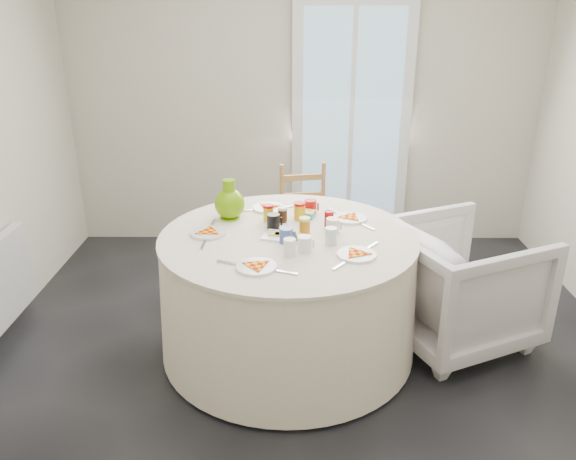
{
  "coord_description": "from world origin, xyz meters",
  "views": [
    {
      "loc": [
        -0.1,
        -2.8,
        2.02
      ],
      "look_at": [
        -0.12,
        0.21,
        0.8
      ],
      "focal_mm": 35.0,
      "sensor_mm": 36.0,
      "label": 1
    }
  ],
  "objects_px": {
    "table": "(288,295)",
    "armchair": "(458,284)",
    "wooden_chair": "(306,218)",
    "green_pitcher": "(230,203)"
  },
  "relations": [
    {
      "from": "green_pitcher",
      "to": "wooden_chair",
      "type": "bearing_deg",
      "value": 37.43
    },
    {
      "from": "green_pitcher",
      "to": "armchair",
      "type": "bearing_deg",
      "value": -26.3
    },
    {
      "from": "wooden_chair",
      "to": "armchair",
      "type": "relative_size",
      "value": 1.02
    },
    {
      "from": "armchair",
      "to": "green_pitcher",
      "type": "xyz_separation_m",
      "value": [
        -1.43,
        0.15,
        0.48
      ]
    },
    {
      "from": "green_pitcher",
      "to": "table",
      "type": "bearing_deg",
      "value": -57.5
    },
    {
      "from": "table",
      "to": "armchair",
      "type": "xyz_separation_m",
      "value": [
        1.07,
        0.13,
        0.02
      ]
    },
    {
      "from": "wooden_chair",
      "to": "green_pitcher",
      "type": "relative_size",
      "value": 3.56
    },
    {
      "from": "table",
      "to": "wooden_chair",
      "type": "relative_size",
      "value": 1.78
    },
    {
      "from": "table",
      "to": "green_pitcher",
      "type": "height_order",
      "value": "green_pitcher"
    },
    {
      "from": "wooden_chair",
      "to": "green_pitcher",
      "type": "height_order",
      "value": "green_pitcher"
    }
  ]
}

